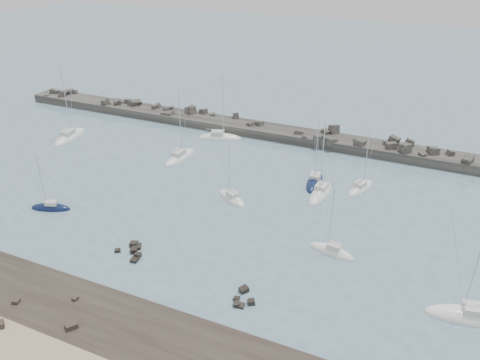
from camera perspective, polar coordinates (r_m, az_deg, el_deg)
name	(u,v)px	position (r m, az deg, el deg)	size (l,w,h in m)	color
ground	(189,226)	(69.61, -6.28, -5.63)	(400.00, 400.00, 0.00)	slate
rock_shelf	(88,327)	(56.08, -18.02, -16.73)	(140.00, 12.36, 1.67)	black
rock_cluster_near	(134,251)	(65.72, -12.82, -8.41)	(4.42, 4.12, 1.21)	black
rock_cluster_far	(243,299)	(56.70, 0.41, -14.32)	(2.93, 3.84, 1.16)	black
breakwater	(244,130)	(102.79, 0.52, 6.15)	(115.00, 7.58, 5.06)	#32302D
sailboat_1	(70,137)	(105.58, -20.03, 4.92)	(4.62, 10.55, 16.08)	white
sailboat_2	(51,208)	(79.11, -22.07, -3.19)	(6.60, 3.85, 10.19)	#0E183B
sailboat_3	(180,158)	(90.56, -7.33, 2.71)	(3.41, 9.16, 14.29)	white
sailboat_4	(220,138)	(98.97, -2.49, 5.14)	(9.68, 5.64, 14.60)	white
sailboat_5	(232,198)	(75.96, -1.04, -2.26)	(6.99, 5.46, 11.03)	white
sailboat_6	(320,194)	(78.45, 9.77, -1.64)	(3.23, 8.74, 13.64)	white
sailboat_7	(314,182)	(81.90, 9.06, -0.26)	(3.25, 8.26, 12.77)	#0E183B
sailboat_8	(332,252)	(65.04, 11.11, -8.56)	(6.72, 3.18, 10.45)	white
sailboat_9	(361,188)	(81.47, 14.49, -1.01)	(4.40, 7.58, 11.55)	white
sailboat_10	(469,317)	(60.28, 26.16, -14.74)	(9.97, 4.78, 15.12)	white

